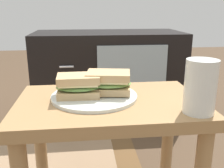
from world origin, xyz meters
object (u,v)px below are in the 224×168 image
(tv_cabinet, at_px, (109,75))
(sandwich_back, at_px, (109,82))
(plate, at_px, (94,96))
(beer_glass, at_px, (200,88))
(sandwich_front, at_px, (78,86))

(tv_cabinet, bearing_deg, sandwich_back, -95.58)
(tv_cabinet, height_order, plate, tv_cabinet)
(tv_cabinet, relative_size, sandwich_back, 6.13)
(plate, height_order, beer_glass, beer_glass)
(beer_glass, bearing_deg, plate, 150.97)
(plate, distance_m, sandwich_back, 0.06)
(plate, xyz_separation_m, beer_glass, (0.27, -0.15, 0.06))
(tv_cabinet, bearing_deg, sandwich_front, -101.25)
(plate, height_order, sandwich_front, sandwich_front)
(plate, bearing_deg, beer_glass, -29.03)
(sandwich_front, xyz_separation_m, beer_glass, (0.32, -0.14, 0.02))
(beer_glass, bearing_deg, sandwich_back, 144.50)
(sandwich_front, height_order, sandwich_back, sandwich_back)
(sandwich_back, bearing_deg, beer_glass, -35.50)
(sandwich_back, bearing_deg, plate, -170.03)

